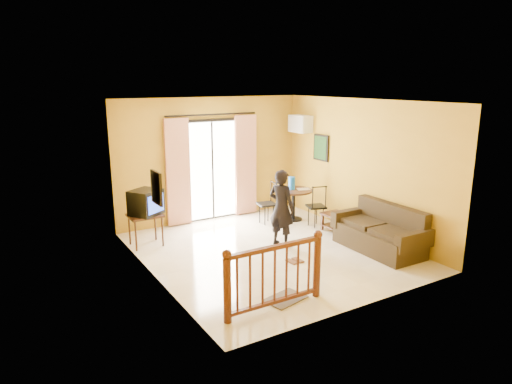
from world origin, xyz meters
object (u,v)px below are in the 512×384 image
sofa (381,233)px  television (146,202)px  standing_person (281,208)px  dining_table (294,196)px  coffee_table (342,222)px

sofa → television: bearing=146.8°
television → standing_person: size_ratio=0.47×
television → dining_table: 3.44m
sofa → standing_person: 1.95m
dining_table → coffee_table: dining_table is taller
dining_table → sofa: sofa is taller
coffee_table → sofa: bearing=-89.7°
dining_table → sofa: bearing=-83.1°
sofa → dining_table: bearing=98.0°
sofa → standing_person: size_ratio=1.21×
dining_table → coffee_table: 1.40m
sofa → standing_person: (-1.49, 1.19, 0.43)m
television → sofa: (3.72, -2.54, -0.55)m
dining_table → sofa: size_ratio=0.47×
coffee_table → sofa: (0.01, -1.10, 0.06)m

